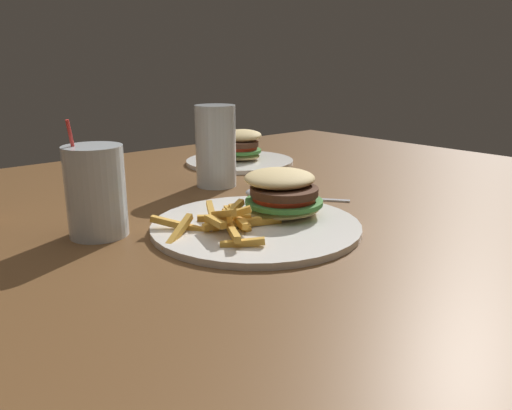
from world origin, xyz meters
TOP-DOWN VIEW (x-y plane):
  - dining_table at (0.00, 0.00)m, footprint 1.65×1.28m
  - meal_plate_near at (-0.06, -0.09)m, footprint 0.32×0.32m
  - beer_glass at (0.04, 0.17)m, footprint 0.08×0.08m
  - juice_glass at (-0.27, 0.04)m, footprint 0.08×0.08m
  - spoon at (0.05, 0.04)m, footprint 0.14×0.17m
  - meal_plate_far at (0.22, 0.32)m, footprint 0.26×0.26m

SIDE VIEW (x-z plane):
  - dining_table at x=0.00m, z-range 0.32..1.10m
  - spoon at x=0.05m, z-range 0.78..0.79m
  - meal_plate_near at x=-0.06m, z-range 0.76..0.84m
  - meal_plate_far at x=0.22m, z-range 0.76..0.84m
  - juice_glass at x=-0.27m, z-range 0.75..0.92m
  - beer_glass at x=0.04m, z-range 0.77..0.94m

